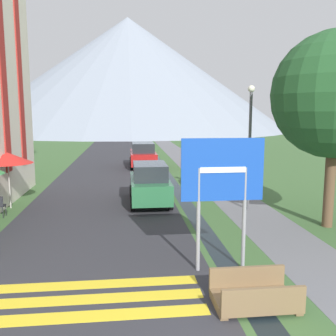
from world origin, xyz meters
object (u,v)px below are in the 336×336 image
Objects in this scene: parked_car_far at (143,155)px; tree_by_path at (335,95)px; parked_car_near at (150,183)px; road_sign at (222,182)px; streetlamp at (250,137)px; cafe_umbrella_rear_red at (8,158)px; footbridge at (254,296)px.

parked_car_far is 0.68× the size of tree_by_path.
parked_car_near is 8.16m from tree_by_path.
tree_by_path is (4.69, 3.18, 2.29)m from road_sign.
road_sign is 0.50× the size of tree_by_path.
parked_car_far is at bearing 106.62° from streetlamp.
streetlamp reaches higher than cafe_umbrella_rear_red.
cafe_umbrella_rear_red is at bearing -178.79° from parked_car_near.
parked_car_near is 11.25m from parked_car_far.
streetlamp is at bearing 65.48° from road_sign.
tree_by_path is at bearing -18.23° from cafe_umbrella_rear_red.
footbridge is 9.29m from parked_car_near.
parked_car_far is 16.80m from tree_by_path.
road_sign reaches higher than cafe_umbrella_rear_red.
parked_car_near is at bearing 99.94° from footbridge.
road_sign is 1.43× the size of cafe_umbrella_rear_red.
footbridge is at bearing -86.12° from parked_car_far.
streetlamp reaches higher than footbridge.
footbridge is 0.43× the size of parked_car_near.
parked_car_near is (-1.60, 9.13, 0.68)m from footbridge.
cafe_umbrella_rear_red is (-7.28, 7.12, -0.17)m from road_sign.
streetlamp is at bearing -19.78° from parked_car_near.
tree_by_path reaches higher than parked_car_near.
road_sign is 2.81m from footbridge.
streetlamp is (4.01, -1.44, 2.11)m from parked_car_near.
cafe_umbrella_rear_red is 0.47× the size of streetlamp.
tree_by_path is at bearing -69.16° from parked_car_far.
tree_by_path reaches higher than cafe_umbrella_rear_red.
tree_by_path is (4.45, 5.06, 4.36)m from footbridge.
road_sign is 0.85× the size of parked_car_near.
tree_by_path reaches higher than footbridge.
cafe_umbrella_rear_red reaches higher than parked_car_near.
parked_car_far is 13.41m from streetlamp.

